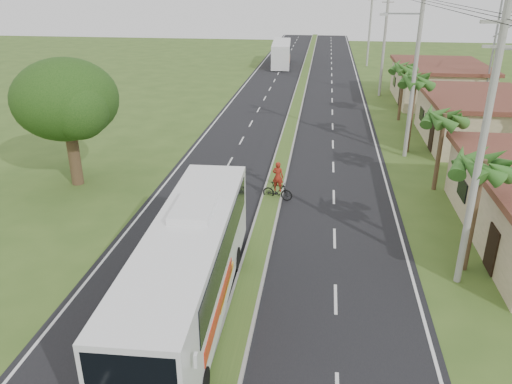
# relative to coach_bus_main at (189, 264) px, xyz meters

# --- Properties ---
(ground) EXTENTS (180.00, 180.00, 0.00)m
(ground) POSITION_rel_coach_bus_main_xyz_m (1.80, 1.69, -2.19)
(ground) COLOR #39541F
(ground) RESTS_ON ground
(road_asphalt) EXTENTS (14.00, 160.00, 0.02)m
(road_asphalt) POSITION_rel_coach_bus_main_xyz_m (1.80, 21.69, -2.18)
(road_asphalt) COLOR black
(road_asphalt) RESTS_ON ground
(median_strip) EXTENTS (1.20, 160.00, 0.18)m
(median_strip) POSITION_rel_coach_bus_main_xyz_m (1.80, 21.69, -2.09)
(median_strip) COLOR gray
(median_strip) RESTS_ON ground
(lane_edge_left) EXTENTS (0.12, 160.00, 0.01)m
(lane_edge_left) POSITION_rel_coach_bus_main_xyz_m (-4.90, 21.69, -2.19)
(lane_edge_left) COLOR silver
(lane_edge_left) RESTS_ON ground
(lane_edge_right) EXTENTS (0.12, 160.00, 0.01)m
(lane_edge_right) POSITION_rel_coach_bus_main_xyz_m (8.50, 21.69, -2.19)
(lane_edge_right) COLOR silver
(lane_edge_right) RESTS_ON ground
(shop_mid) EXTENTS (7.60, 10.60, 3.67)m
(shop_mid) POSITION_rel_coach_bus_main_xyz_m (15.80, 23.69, -0.33)
(shop_mid) COLOR tan
(shop_mid) RESTS_ON ground
(shop_far) EXTENTS (8.60, 11.60, 3.82)m
(shop_far) POSITION_rel_coach_bus_main_xyz_m (15.80, 37.69, -0.26)
(shop_far) COLOR tan
(shop_far) RESTS_ON ground
(palm_verge_a) EXTENTS (2.40, 2.40, 5.45)m
(palm_verge_a) POSITION_rel_coach_bus_main_xyz_m (10.80, 4.69, 2.55)
(palm_verge_a) COLOR #473321
(palm_verge_a) RESTS_ON ground
(palm_verge_b) EXTENTS (2.40, 2.40, 5.05)m
(palm_verge_b) POSITION_rel_coach_bus_main_xyz_m (11.20, 13.69, 2.17)
(palm_verge_b) COLOR #473321
(palm_verge_b) RESTS_ON ground
(palm_verge_c) EXTENTS (2.40, 2.40, 5.85)m
(palm_verge_c) POSITION_rel_coach_bus_main_xyz_m (10.60, 20.69, 2.93)
(palm_verge_c) COLOR #473321
(palm_verge_c) RESTS_ON ground
(palm_verge_d) EXTENTS (2.40, 2.40, 5.25)m
(palm_verge_d) POSITION_rel_coach_bus_main_xyz_m (11.10, 29.69, 2.36)
(palm_verge_d) COLOR #473321
(palm_verge_d) RESTS_ON ground
(shade_tree) EXTENTS (6.30, 6.00, 7.54)m
(shade_tree) POSITION_rel_coach_bus_main_xyz_m (-10.31, 11.71, 2.84)
(shade_tree) COLOR #473321
(shade_tree) RESTS_ON ground
(utility_pole_a) EXTENTS (1.60, 0.28, 11.00)m
(utility_pole_a) POSITION_rel_coach_bus_main_xyz_m (10.30, 3.69, 3.48)
(utility_pole_a) COLOR gray
(utility_pole_a) RESTS_ON ground
(utility_pole_b) EXTENTS (3.20, 0.28, 12.00)m
(utility_pole_b) POSITION_rel_coach_bus_main_xyz_m (10.27, 19.69, 4.07)
(utility_pole_b) COLOR gray
(utility_pole_b) RESTS_ON ground
(utility_pole_c) EXTENTS (1.60, 0.28, 11.00)m
(utility_pole_c) POSITION_rel_coach_bus_main_xyz_m (10.30, 39.69, 3.48)
(utility_pole_c) COLOR gray
(utility_pole_c) RESTS_ON ground
(utility_pole_d) EXTENTS (1.60, 0.28, 10.50)m
(utility_pole_d) POSITION_rel_coach_bus_main_xyz_m (10.30, 59.69, 3.23)
(utility_pole_d) COLOR gray
(utility_pole_d) RESTS_ON ground
(coach_bus_main) EXTENTS (3.01, 12.40, 3.98)m
(coach_bus_main) POSITION_rel_coach_bus_main_xyz_m (0.00, 0.00, 0.00)
(coach_bus_main) COLOR white
(coach_bus_main) RESTS_ON ground
(coach_bus_far) EXTENTS (3.17, 11.45, 3.30)m
(coach_bus_far) POSITION_rel_coach_bus_main_xyz_m (-1.94, 58.56, -0.32)
(coach_bus_far) COLOR white
(coach_bus_far) RESTS_ON ground
(motorcyclist) EXTENTS (1.80, 0.84, 2.28)m
(motorcyclist) POSITION_rel_coach_bus_main_xyz_m (2.13, 10.90, -1.37)
(motorcyclist) COLOR black
(motorcyclist) RESTS_ON ground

